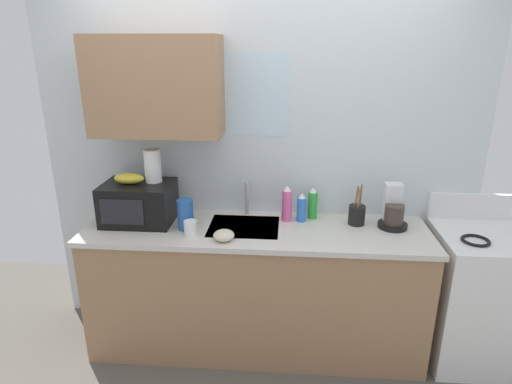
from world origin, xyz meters
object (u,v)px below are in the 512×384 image
object	(u,v)px
mug_white	(191,228)
coffee_maker	(393,211)
cereal_canister	(185,215)
stove_range	(477,296)
dish_soap_bottle_green	(313,204)
banana_bunch	(129,178)
paper_towel_roll	(153,166)
utensil_crock	(357,214)
dish_soap_bottle_blue	(302,208)
small_bowl	(224,235)
dish_soap_bottle_pink	(287,204)
microwave	(139,203)

from	to	relation	value
mug_white	coffee_maker	bearing A→B (deg)	10.85
cereal_canister	mug_white	size ratio (longest dim) A/B	2.11
stove_range	dish_soap_bottle_green	distance (m)	1.24
stove_range	banana_bunch	xyz separation A→B (m)	(-2.32, 0.05, 0.75)
paper_towel_roll	cereal_canister	size ratio (longest dim) A/B	1.10
utensil_crock	dish_soap_bottle_blue	bearing A→B (deg)	176.26
stove_range	small_bowl	distance (m)	1.73
banana_bunch	dish_soap_bottle_pink	distance (m)	1.06
small_bowl	cereal_canister	bearing A→B (deg)	151.11
paper_towel_roll	dish_soap_bottle_pink	size ratio (longest dim) A/B	0.88
dish_soap_bottle_pink	utensil_crock	bearing A→B (deg)	-3.06
microwave	small_bowl	size ratio (longest dim) A/B	3.54
stove_range	microwave	world-z (taller)	microwave
microwave	small_bowl	bearing A→B (deg)	-22.08
coffee_maker	utensil_crock	size ratio (longest dim) A/B	1.01
dish_soap_bottle_pink	mug_white	world-z (taller)	dish_soap_bottle_pink
cereal_canister	utensil_crock	world-z (taller)	utensil_crock
dish_soap_bottle_blue	cereal_canister	size ratio (longest dim) A/B	1.00
banana_bunch	mug_white	distance (m)	0.55
stove_range	utensil_crock	size ratio (longest dim) A/B	3.89
coffee_maker	utensil_crock	world-z (taller)	coffee_maker
banana_bunch	cereal_canister	world-z (taller)	banana_bunch
coffee_maker	utensil_crock	bearing A→B (deg)	177.13
banana_bunch	dish_soap_bottle_blue	bearing A→B (deg)	4.70
banana_bunch	utensil_crock	xyz separation A→B (m)	(1.51, 0.07, -0.23)
coffee_maker	utensil_crock	xyz separation A→B (m)	(-0.23, 0.01, -0.03)
banana_bunch	dish_soap_bottle_blue	xyz separation A→B (m)	(1.14, 0.09, -0.21)
stove_range	microwave	distance (m)	2.34
microwave	dish_soap_bottle_pink	size ratio (longest dim) A/B	1.84
dish_soap_bottle_green	utensil_crock	distance (m)	0.30
mug_white	utensil_crock	world-z (taller)	utensil_crock
dish_soap_bottle_green	cereal_canister	bearing A→B (deg)	-162.84
banana_bunch	utensil_crock	distance (m)	1.53
dish_soap_bottle_blue	stove_range	bearing A→B (deg)	-6.80
microwave	mug_white	size ratio (longest dim) A/B	4.84
paper_towel_roll	dish_soap_bottle_blue	bearing A→B (deg)	2.53
coffee_maker	dish_soap_bottle_blue	bearing A→B (deg)	176.60
microwave	paper_towel_roll	size ratio (longest dim) A/B	2.09
microwave	coffee_maker	size ratio (longest dim) A/B	1.64
cereal_canister	small_bowl	distance (m)	0.32
mug_white	dish_soap_bottle_blue	bearing A→B (deg)	22.07
paper_towel_roll	utensil_crock	distance (m)	1.39
cereal_canister	coffee_maker	bearing A→B (deg)	6.70
paper_towel_roll	dish_soap_bottle_green	xyz separation A→B (m)	(1.07, 0.11, -0.28)
stove_range	cereal_canister	world-z (taller)	cereal_canister
utensil_crock	stove_range	bearing A→B (deg)	-8.18
coffee_maker	dish_soap_bottle_pink	xyz separation A→B (m)	(-0.70, 0.04, 0.01)
coffee_maker	microwave	bearing A→B (deg)	-177.97
dish_soap_bottle_pink	utensil_crock	xyz separation A→B (m)	(0.47, -0.02, -0.05)
dish_soap_bottle_blue	small_bowl	distance (m)	0.59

